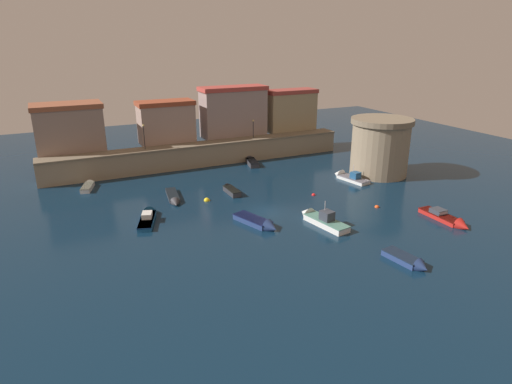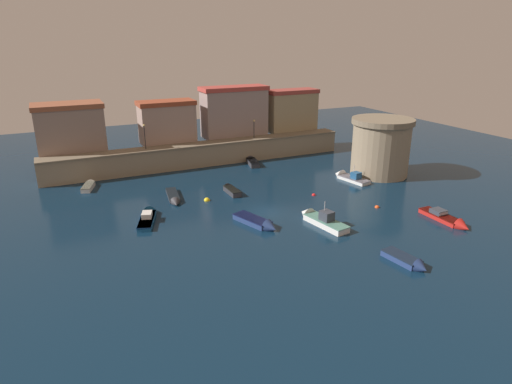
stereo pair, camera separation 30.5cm
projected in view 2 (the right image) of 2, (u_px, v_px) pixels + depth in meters
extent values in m
plane|color=#0C2338|center=(265.00, 211.00, 53.60)|extent=(127.39, 127.39, 0.00)
cube|color=gray|center=(203.00, 155.00, 72.43)|extent=(49.75, 3.09, 3.42)
cube|color=#73644F|center=(203.00, 144.00, 71.81)|extent=(49.75, 3.39, 0.24)
cube|color=gray|center=(70.00, 130.00, 66.67)|extent=(9.62, 5.71, 6.62)
cube|color=brown|center=(67.00, 105.00, 65.44)|extent=(10.00, 5.94, 0.70)
cube|color=gray|center=(167.00, 124.00, 72.06)|extent=(8.74, 4.32, 6.19)
cube|color=brown|center=(166.00, 103.00, 70.91)|extent=(9.09, 4.49, 0.70)
cube|color=gray|center=(234.00, 114.00, 76.52)|extent=(11.12, 4.23, 7.92)
cube|color=#A93E36|center=(234.00, 88.00, 75.08)|extent=(11.56, 4.40, 0.70)
cube|color=#9A8A68|center=(291.00, 112.00, 81.09)|extent=(9.14, 3.88, 6.87)
cube|color=#983C35|center=(292.00, 91.00, 79.83)|extent=(9.51, 4.03, 0.70)
cylinder|color=gray|center=(380.00, 150.00, 66.60)|extent=(8.52, 8.52, 7.85)
cylinder|color=#776852|center=(383.00, 121.00, 65.15)|extent=(9.20, 9.20, 0.80)
cylinder|color=black|center=(145.00, 138.00, 67.46)|extent=(0.12, 0.12, 3.51)
sphere|color=#F9D172|center=(144.00, 125.00, 66.83)|extent=(0.32, 0.32, 0.32)
cylinder|color=black|center=(254.00, 130.00, 75.02)|extent=(0.12, 0.12, 2.78)
sphere|color=#F9D172|center=(254.00, 121.00, 74.50)|extent=(0.32, 0.32, 0.32)
cube|color=red|center=(440.00, 217.00, 51.31)|extent=(1.73, 5.26, 0.54)
cone|color=red|center=(464.00, 227.00, 48.51)|extent=(1.60, 1.42, 1.59)
cube|color=#5B0E0A|center=(441.00, 215.00, 51.23)|extent=(1.76, 5.37, 0.08)
cube|color=#333842|center=(439.00, 211.00, 51.47)|extent=(1.43, 1.57, 0.50)
cube|color=#99B7C6|center=(444.00, 214.00, 50.80)|extent=(1.27, 0.07, 0.30)
cube|color=#195689|center=(147.00, 221.00, 50.35)|extent=(3.21, 5.57, 0.49)
cone|color=#195689|center=(150.00, 210.00, 53.46)|extent=(1.84, 1.80, 1.46)
cube|color=#0A254D|center=(147.00, 219.00, 50.28)|extent=(3.27, 5.68, 0.08)
cube|color=silver|center=(147.00, 215.00, 50.56)|extent=(1.53, 1.81, 0.59)
cube|color=white|center=(88.00, 187.00, 61.24)|extent=(2.26, 3.81, 0.62)
cone|color=white|center=(92.00, 182.00, 63.36)|extent=(1.41, 1.32, 1.16)
cube|color=slate|center=(88.00, 185.00, 61.15)|extent=(2.30, 3.89, 0.08)
cube|color=navy|center=(401.00, 258.00, 41.70)|extent=(2.04, 3.88, 0.62)
cone|color=navy|center=(422.00, 268.00, 39.86)|extent=(1.63, 1.22, 1.51)
cube|color=#142133|center=(402.00, 256.00, 41.61)|extent=(2.08, 3.96, 0.08)
cube|color=navy|center=(252.00, 220.00, 50.21)|extent=(3.20, 5.10, 0.65)
cone|color=navy|center=(271.00, 228.00, 48.16)|extent=(2.01, 1.81, 1.67)
cube|color=#0F1740|center=(252.00, 218.00, 50.11)|extent=(3.27, 5.20, 0.08)
cube|color=#333338|center=(232.00, 191.00, 59.49)|extent=(1.22, 3.60, 0.73)
cone|color=#333338|center=(226.00, 186.00, 61.40)|extent=(1.15, 1.01, 1.14)
cube|color=black|center=(232.00, 189.00, 59.38)|extent=(1.25, 3.67, 0.08)
cube|color=#333338|center=(253.00, 163.00, 72.68)|extent=(2.24, 4.29, 0.79)
cone|color=#333338|center=(249.00, 159.00, 75.03)|extent=(1.56, 1.40, 1.35)
cube|color=black|center=(253.00, 161.00, 72.56)|extent=(2.28, 4.38, 0.08)
cube|color=white|center=(354.00, 180.00, 64.63)|extent=(2.73, 5.13, 0.52)
cone|color=white|center=(339.00, 174.00, 66.97)|extent=(1.99, 1.67, 1.77)
cube|color=gray|center=(354.00, 178.00, 64.55)|extent=(2.78, 5.23, 0.08)
cube|color=navy|center=(356.00, 175.00, 64.11)|extent=(1.38, 1.39, 0.93)
cylinder|color=#B2B2B7|center=(354.00, 171.00, 64.29)|extent=(0.08, 0.08, 1.97)
cube|color=#333338|center=(173.00, 195.00, 58.38)|extent=(2.07, 5.26, 0.46)
cone|color=#333338|center=(176.00, 203.00, 55.49)|extent=(1.46, 1.57, 1.27)
cube|color=black|center=(173.00, 194.00, 58.32)|extent=(2.11, 5.36, 0.08)
cube|color=white|center=(326.00, 223.00, 49.33)|extent=(2.71, 5.90, 0.74)
cone|color=white|center=(305.00, 213.00, 52.04)|extent=(1.92, 1.66, 1.71)
cube|color=slate|center=(326.00, 220.00, 49.22)|extent=(2.76, 6.02, 0.08)
cube|color=#333842|center=(327.00, 216.00, 48.99)|extent=(1.43, 1.55, 1.07)
cylinder|color=#B2B2B7|center=(325.00, 210.00, 49.11)|extent=(0.08, 0.08, 2.13)
sphere|color=yellow|center=(207.00, 201.00, 57.13)|extent=(0.77, 0.77, 0.77)
sphere|color=red|center=(314.00, 195.00, 59.01)|extent=(0.52, 0.52, 0.52)
sphere|color=#EA4C19|center=(377.00, 208.00, 54.81)|extent=(0.56, 0.56, 0.56)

